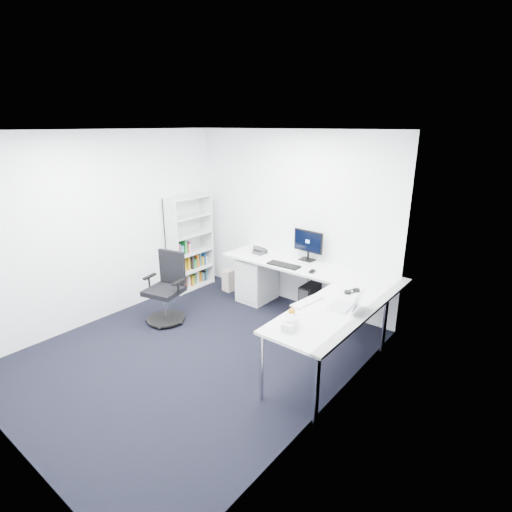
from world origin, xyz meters
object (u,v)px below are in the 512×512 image
Objects in this scene: bookshelf at (190,243)px; monitor at (308,245)px; l_desk at (293,299)px; laptop at (341,298)px; task_chair at (164,289)px.

bookshelf is 3.26× the size of monitor.
bookshelf is at bearing -162.20° from monitor.
l_desk is at bearing -1.32° from bookshelf.
laptop is (1.02, -0.60, 0.51)m from l_desk.
task_chair is 2.60m from laptop.
laptop is at bearing -30.43° from l_desk.
bookshelf reaches higher than task_chair.
bookshelf reaches higher than monitor.
task_chair reaches higher than l_desk.
monitor is (-0.14, 0.57, 0.64)m from l_desk.
task_chair is (0.67, -1.14, -0.30)m from bookshelf.
task_chair is 3.18× the size of laptop.
bookshelf is 3.26m from laptop.
monitor is 1.54× the size of laptop.
monitor reaches higher than task_chair.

